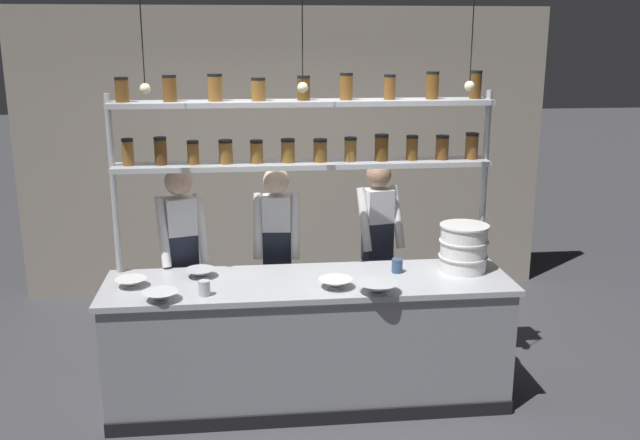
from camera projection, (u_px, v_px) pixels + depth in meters
name	position (u px, v px, depth m)	size (l,w,h in m)	color
ground_plane	(309.00, 399.00, 5.22)	(40.00, 40.00, 0.00)	#3D3D42
back_wall	(286.00, 153.00, 7.16)	(5.25, 0.12, 2.85)	#9E9384
prep_counter	(309.00, 341.00, 5.10)	(2.85, 0.76, 0.92)	gray
spice_shelf_unit	(305.00, 140.00, 5.07)	(2.73, 0.28, 2.34)	#ADAFB5
chef_left	(183.00, 258.00, 5.41)	(0.41, 0.34, 1.64)	black
chef_center	(277.00, 253.00, 5.63)	(0.38, 0.30, 1.60)	black
chef_right	(378.00, 244.00, 5.86)	(0.40, 0.33, 1.60)	black
container_stack	(463.00, 248.00, 5.15)	(0.36, 0.36, 0.34)	white
prep_bowl_near_left	(378.00, 288.00, 4.73)	(0.28, 0.28, 0.08)	#B2B7BC
prep_bowl_center_front	(131.00, 283.00, 4.85)	(0.22, 0.22, 0.06)	silver
prep_bowl_center_back	(161.00, 296.00, 4.59)	(0.23, 0.23, 0.06)	silver
prep_bowl_near_right	(335.00, 283.00, 4.83)	(0.24, 0.24, 0.07)	silver
prep_bowl_far_left	(200.00, 273.00, 5.05)	(0.22, 0.22, 0.06)	#B2B7BC
serving_cup_front	(397.00, 266.00, 5.14)	(0.08, 0.08, 0.10)	#334C70
serving_cup_by_board	(204.00, 288.00, 4.68)	(0.08, 0.08, 0.10)	#B2B7BC
pendant_light_row	(308.00, 83.00, 4.64)	(2.20, 0.07, 0.59)	black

